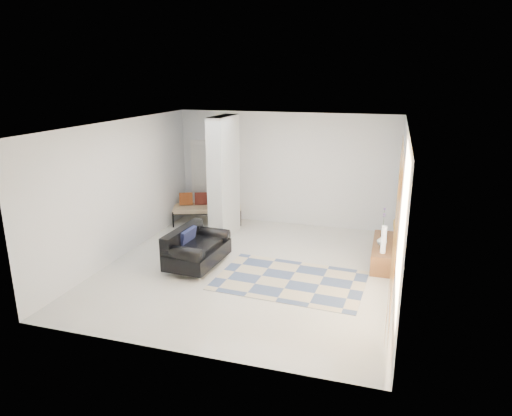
% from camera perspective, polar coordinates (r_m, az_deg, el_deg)
% --- Properties ---
extents(floor, '(6.00, 6.00, 0.00)m').
position_cam_1_polar(floor, '(9.07, -0.87, -7.48)').
color(floor, beige).
rests_on(floor, ground).
extents(ceiling, '(6.00, 6.00, 0.00)m').
position_cam_1_polar(ceiling, '(8.34, -0.95, 10.41)').
color(ceiling, white).
rests_on(ceiling, wall_back).
extents(wall_back, '(6.00, 0.00, 6.00)m').
position_cam_1_polar(wall_back, '(11.42, 3.68, 4.85)').
color(wall_back, silver).
rests_on(wall_back, ground).
extents(wall_front, '(6.00, 0.00, 6.00)m').
position_cam_1_polar(wall_front, '(5.96, -9.74, -6.17)').
color(wall_front, silver).
rests_on(wall_front, ground).
extents(wall_left, '(0.00, 6.00, 6.00)m').
position_cam_1_polar(wall_left, '(9.77, -16.48, 2.26)').
color(wall_left, silver).
rests_on(wall_left, ground).
extents(wall_right, '(0.00, 6.00, 6.00)m').
position_cam_1_polar(wall_right, '(8.22, 17.67, -0.41)').
color(wall_right, silver).
rests_on(wall_right, ground).
extents(partition_column, '(0.35, 1.20, 2.80)m').
position_cam_1_polar(partition_column, '(10.42, -4.01, 3.74)').
color(partition_column, '#B5BBBD').
rests_on(partition_column, floor).
extents(hallway_door, '(0.85, 0.06, 2.04)m').
position_cam_1_polar(hallway_door, '(12.10, -6.14, 3.60)').
color(hallway_door, white).
rests_on(hallway_door, floor).
extents(curtain, '(0.00, 2.55, 2.55)m').
position_cam_1_polar(curtain, '(7.11, 17.10, -2.52)').
color(curtain, '#FFAE43').
rests_on(curtain, wall_right).
extents(wall_art, '(0.04, 0.45, 0.55)m').
position_cam_1_polar(wall_art, '(9.22, 17.59, 2.95)').
color(wall_art, '#34180E').
rests_on(wall_art, wall_right).
extents(media_console, '(0.45, 1.63, 0.80)m').
position_cam_1_polar(media_console, '(9.63, 15.68, -5.33)').
color(media_console, brown).
rests_on(media_console, floor).
extents(loveseat, '(0.93, 1.49, 0.76)m').
position_cam_1_polar(loveseat, '(9.11, -7.65, -5.05)').
color(loveseat, silver).
rests_on(loveseat, floor).
extents(daybed, '(1.85, 1.27, 0.77)m').
position_cam_1_polar(daybed, '(11.75, -6.24, 0.18)').
color(daybed, black).
rests_on(daybed, floor).
extents(area_rug, '(2.78, 1.94, 0.01)m').
position_cam_1_polar(area_rug, '(8.56, 4.26, -9.00)').
color(area_rug, '#BFB192').
rests_on(area_rug, floor).
extents(cylinder_lamp, '(0.10, 0.10, 0.53)m').
position_cam_1_polar(cylinder_lamp, '(8.97, 15.67, -3.81)').
color(cylinder_lamp, white).
rests_on(cylinder_lamp, media_console).
extents(bronze_figurine, '(0.13, 0.13, 0.23)m').
position_cam_1_polar(bronze_figurine, '(9.96, 15.60, -2.72)').
color(bronze_figurine, black).
rests_on(bronze_figurine, media_console).
extents(vase, '(0.22, 0.22, 0.21)m').
position_cam_1_polar(vase, '(9.41, 15.48, -3.90)').
color(vase, white).
rests_on(vase, media_console).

